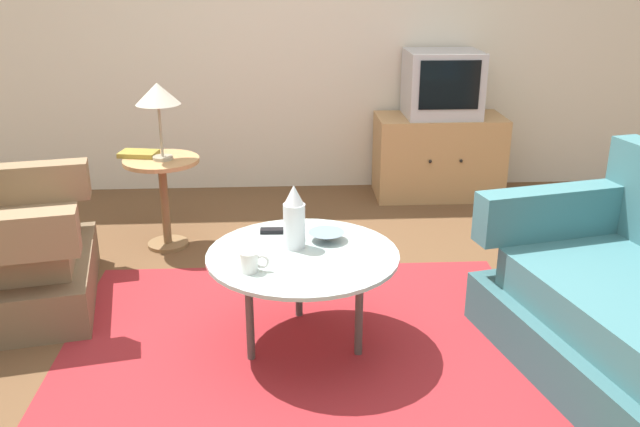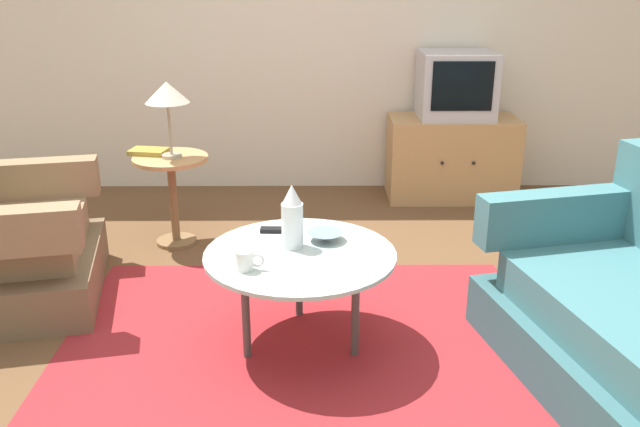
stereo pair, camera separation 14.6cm
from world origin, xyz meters
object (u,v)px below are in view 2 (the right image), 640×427
(mug, at_px, (245,260))
(side_table, at_px, (172,182))
(tv_remote_dark, at_px, (276,230))
(tv_stand, at_px, (451,158))
(table_lamp, at_px, (167,95))
(book, at_px, (149,151))
(vase, at_px, (292,217))
(bowl, at_px, (325,236))
(coffee_table, at_px, (300,260))
(television, at_px, (456,85))

(mug, bearing_deg, side_table, 113.06)
(mug, relative_size, tv_remote_dark, 0.83)
(tv_stand, distance_m, table_lamp, 2.17)
(mug, height_order, book, book)
(vase, height_order, bowl, vase)
(side_table, bearing_deg, coffee_table, -55.92)
(television, relative_size, mug, 4.31)
(mug, height_order, bowl, mug)
(side_table, height_order, vase, vase)
(tv_stand, xyz_separation_m, tv_remote_dark, (-1.20, -1.83, 0.16))
(tv_stand, bearing_deg, book, -158.14)
(mug, relative_size, book, 0.50)
(coffee_table, bearing_deg, vase, 117.31)
(bowl, bearing_deg, vase, -154.20)
(mug, height_order, tv_remote_dark, mug)
(table_lamp, bearing_deg, side_table, 131.18)
(table_lamp, distance_m, tv_remote_dark, 1.24)
(television, distance_m, bowl, 2.21)
(table_lamp, distance_m, bowl, 1.46)
(book, bearing_deg, bowl, -36.59)
(tv_stand, xyz_separation_m, television, (0.00, 0.01, 0.54))
(coffee_table, xyz_separation_m, mug, (-0.22, -0.18, 0.08))
(side_table, xyz_separation_m, book, (-0.14, 0.07, 0.18))
(side_table, relative_size, bowl, 3.32)
(bowl, xyz_separation_m, book, (-1.07, 1.13, 0.10))
(tv_remote_dark, bearing_deg, bowl, 157.53)
(coffee_table, distance_m, vase, 0.19)
(side_table, bearing_deg, tv_stand, 25.09)
(side_table, distance_m, bowl, 1.41)
(bowl, bearing_deg, coffee_table, -129.63)
(coffee_table, height_order, book, book)
(tv_stand, height_order, table_lamp, table_lamp)
(television, bearing_deg, mug, -119.80)
(coffee_table, bearing_deg, book, 127.00)
(tv_remote_dark, bearing_deg, vase, 117.84)
(table_lamp, bearing_deg, bowl, -48.85)
(television, height_order, bowl, television)
(table_lamp, distance_m, mug, 1.54)
(side_table, xyz_separation_m, table_lamp, (0.01, -0.02, 0.54))
(vase, xyz_separation_m, mug, (-0.19, -0.25, -0.10))
(side_table, height_order, mug, side_table)
(bowl, bearing_deg, tv_remote_dark, 155.64)
(tv_stand, relative_size, book, 3.83)
(bowl, relative_size, book, 0.70)
(television, relative_size, book, 2.17)
(television, relative_size, table_lamp, 1.16)
(coffee_table, bearing_deg, bowl, 50.37)
(television, bearing_deg, book, -157.78)
(mug, bearing_deg, coffee_table, 38.75)
(vase, distance_m, tv_remote_dark, 0.24)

